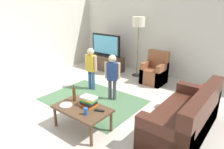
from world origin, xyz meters
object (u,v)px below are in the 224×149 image
Objects in this scene: child_near_tv at (91,65)px; child_center at (112,73)px; couch at (187,119)px; book_stack at (89,102)px; tv_remote at (100,111)px; tv at (106,45)px; armchair at (155,73)px; bottle at (74,94)px; tv_stand at (106,63)px; coffee_table at (82,110)px; floor_lamp at (139,25)px; soda_can at (86,111)px; plate at (66,105)px.

child_center is (0.80, -0.15, -0.01)m from child_near_tv.
couch is at bearing -8.00° from child_center.
tv_remote is (0.27, -0.02, -0.07)m from book_stack.
armchair is (1.81, -0.02, -0.55)m from tv.
couch is 5.59× the size of bottle.
tv reaches higher than bottle.
couch is at bearing 12.57° from tv_remote.
book_stack reaches higher than tv_stand.
tv_stand is 2.27m from child_center.
tv_stand reaches higher than coffee_table.
bottle reaches higher than book_stack.
floor_lamp is 5.53× the size of bottle.
tv_remote is at bearing -52.10° from tv_stand.
armchair is 0.82× the size of child_near_tv.
soda_can is 0.50m from plate.
tv_stand is at bearing 119.01° from bottle.
tv_stand is 3.38m from plate.
child_center is at bearing -100.04° from armchair.
child_near_tv is 6.44× the size of tv_remote.
tv_remote is (0.62, -1.14, -0.22)m from child_center.
tv_stand is 1.71m from floor_lamp.
armchair reaches higher than plate.
tv_remote is (1.43, -1.29, -0.23)m from child_near_tv.
armchair is at bearing -0.58° from tv.
plate is at bearing 175.74° from tv_remote.
armchair is at bearing 79.96° from child_center.
tv reaches higher than coffee_table.
book_stack is (-1.45, -0.87, 0.21)m from couch.
couch is 1.86m from child_center.
floor_lamp reaches higher than book_stack.
plate is (-0.26, -2.95, 0.13)m from armchair.
armchair reaches higher than book_stack.
child_near_tv is 3.40× the size of bottle.
coffee_table is 3.36× the size of book_stack.
child_near_tv reaches higher than tv_stand.
soda_can is at bearing -55.10° from book_stack.
tv reaches higher than child_center.
child_near_tv is (-1.09, -1.44, 0.36)m from armchair.
plate reaches higher than tv_remote.
armchair is 2.76m from bottle.
child_near_tv is 9.13× the size of soda_can.
plate is (0.02, -0.22, -0.13)m from bottle.
tv reaches higher than plate.
couch is 10.59× the size of tv_remote.
child_near_tv reaches higher than plate.
tv_stand is 3.73× the size of bottle.
floor_lamp is at bearing 165.03° from armchair.
floor_lamp reaches higher than plate.
soda_can is at bearing -139.12° from couch.
tv_remote is (2.16, -2.77, 0.19)m from tv_stand.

